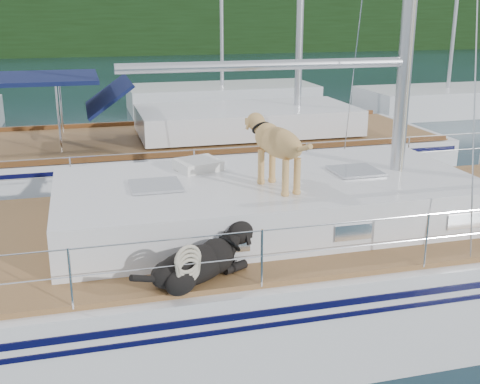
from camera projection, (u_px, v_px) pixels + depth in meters
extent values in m
plane|color=black|center=(207.00, 316.00, 7.87)|extent=(120.00, 120.00, 0.00)
cube|color=black|center=(91.00, 18.00, 48.51)|extent=(90.00, 3.00, 6.00)
cube|color=#595147|center=(93.00, 47.00, 50.33)|extent=(92.00, 1.00, 1.20)
cube|color=white|center=(206.00, 281.00, 7.72)|extent=(12.00, 3.80, 1.40)
cube|color=olive|center=(205.00, 228.00, 7.50)|extent=(11.52, 3.50, 0.06)
cube|color=white|center=(267.00, 200.00, 7.61)|extent=(5.20, 2.50, 0.55)
cylinder|color=silver|center=(269.00, 65.00, 7.11)|extent=(3.60, 0.12, 0.12)
cylinder|color=silver|center=(242.00, 232.00, 5.71)|extent=(10.56, 0.01, 0.01)
cylinder|color=silver|center=(181.00, 151.00, 8.94)|extent=(10.56, 0.01, 0.01)
cube|color=#1B2EAC|center=(87.00, 195.00, 8.63)|extent=(0.85, 0.78, 0.05)
cube|color=white|center=(198.00, 165.00, 7.91)|extent=(0.65, 0.59, 0.14)
torus|color=beige|center=(188.00, 259.00, 5.60)|extent=(0.38, 0.23, 0.36)
cube|color=white|center=(195.00, 166.00, 13.46)|extent=(11.00, 3.50, 1.30)
cube|color=olive|center=(194.00, 138.00, 13.27)|extent=(10.56, 3.29, 0.06)
cube|color=white|center=(247.00, 120.00, 13.46)|extent=(4.80, 2.30, 0.55)
cube|color=#111D48|center=(36.00, 78.00, 12.07)|extent=(2.40, 2.30, 0.08)
cube|color=white|center=(222.00, 99.00, 23.50)|extent=(7.20, 3.00, 1.10)
cube|color=white|center=(446.00, 102.00, 22.70)|extent=(6.40, 3.00, 1.10)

